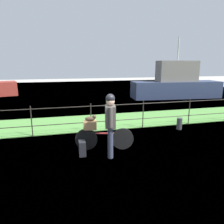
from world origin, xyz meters
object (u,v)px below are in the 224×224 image
object	(u,v)px
bicycle_main	(104,138)
cyclist_person	(110,120)
terrier_dog	(91,118)
backpack_on_paving	(82,148)
moored_boat_mid	(176,85)
mooring_bollard	(179,124)
wooden_crate	(90,125)

from	to	relation	value
bicycle_main	cyclist_person	distance (m)	0.82
bicycle_main	terrier_dog	bearing A→B (deg)	168.37
cyclist_person	backpack_on_paving	distance (m)	1.10
bicycle_main	moored_boat_mid	distance (m)	10.60
backpack_on_paving	terrier_dog	bearing A→B (deg)	-42.35
bicycle_main	mooring_bollard	xyz separation A→B (m)	(3.15, 1.16, -0.12)
mooring_bollard	moored_boat_mid	distance (m)	7.82
terrier_dog	mooring_bollard	bearing A→B (deg)	17.21
terrier_dog	cyclist_person	size ratio (longest dim) A/B	0.19
wooden_crate	terrier_dog	bearing A→B (deg)	-11.63
bicycle_main	moored_boat_mid	xyz separation A→B (m)	(7.02, 7.91, 0.61)
terrier_dog	mooring_bollard	distance (m)	3.74
wooden_crate	terrier_dog	size ratio (longest dim) A/B	1.09
mooring_bollard	bicycle_main	bearing A→B (deg)	-159.88
bicycle_main	backpack_on_paving	bearing A→B (deg)	-160.02
bicycle_main	wooden_crate	bearing A→B (deg)	168.37
wooden_crate	cyclist_person	size ratio (longest dim) A/B	0.21
wooden_crate	mooring_bollard	size ratio (longest dim) A/B	0.82
bicycle_main	backpack_on_paving	xyz separation A→B (m)	(-0.64, -0.23, -0.14)
moored_boat_mid	cyclist_person	bearing A→B (deg)	-129.64
cyclist_person	mooring_bollard	size ratio (longest dim) A/B	3.89
mooring_bollard	moored_boat_mid	world-z (taller)	moored_boat_mid
moored_boat_mid	backpack_on_paving	bearing A→B (deg)	-133.27
terrier_dog	backpack_on_paving	bearing A→B (deg)	-134.15
wooden_crate	mooring_bollard	distance (m)	3.72
cyclist_person	moored_boat_mid	xyz separation A→B (m)	(6.95, 8.39, -0.05)
cyclist_person	wooden_crate	bearing A→B (deg)	129.03
terrier_dog	moored_boat_mid	distance (m)	10.76
bicycle_main	terrier_dog	world-z (taller)	terrier_dog
cyclist_person	terrier_dog	bearing A→B (deg)	127.72
mooring_bollard	cyclist_person	bearing A→B (deg)	-152.09
wooden_crate	backpack_on_paving	xyz separation A→B (m)	(-0.27, -0.31, -0.55)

